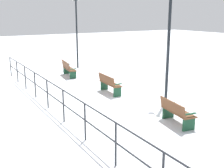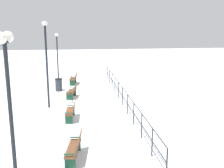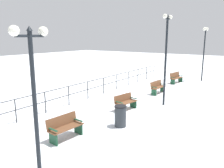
# 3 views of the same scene
# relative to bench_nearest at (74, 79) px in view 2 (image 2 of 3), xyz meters

# --- Properties ---
(ground_plane) EXTENTS (80.00, 80.00, 0.00)m
(ground_plane) POSITION_rel_bench_nearest_xyz_m (-0.01, 6.58, -0.47)
(ground_plane) COLOR white
(ground_plane) RESTS_ON ground
(bench_nearest) EXTENTS (0.68, 1.48, 0.91)m
(bench_nearest) POSITION_rel_bench_nearest_xyz_m (0.00, 0.00, 0.00)
(bench_nearest) COLOR brown
(bench_nearest) RESTS_ON ground
(bench_second) EXTENTS (0.78, 1.46, 0.84)m
(bench_second) POSITION_rel_bench_nearest_xyz_m (0.07, 4.39, -0.03)
(bench_second) COLOR brown
(bench_second) RESTS_ON ground
(bench_third) EXTENTS (0.57, 1.56, 0.89)m
(bench_third) POSITION_rel_bench_nearest_xyz_m (0.05, 8.78, 0.01)
(bench_third) COLOR brown
(bench_third) RESTS_ON ground
(bench_fourth) EXTENTS (0.69, 1.68, 0.92)m
(bench_fourth) POSITION_rel_bench_nearest_xyz_m (-0.17, 13.17, 0.02)
(bench_fourth) COLOR brown
(bench_fourth) RESTS_ON ground
(lamppost_near) EXTENTS (0.25, 1.06, 4.19)m
(lamppost_near) POSITION_rel_bench_nearest_xyz_m (1.45, -2.32, 2.44)
(lamppost_near) COLOR black
(lamppost_near) RESTS_ON ground
(lamppost_middle) EXTENTS (0.25, 1.01, 5.14)m
(lamppost_middle) POSITION_rel_bench_nearest_xyz_m (1.45, 6.44, 2.90)
(lamppost_middle) COLOR black
(lamppost_middle) RESTS_ON ground
(lamppost_far) EXTENTS (0.31, 1.02, 4.76)m
(lamppost_far) POSITION_rel_bench_nearest_xyz_m (1.45, 15.39, 3.09)
(lamppost_far) COLOR black
(lamppost_far) RESTS_ON ground
(waterfront_railing) EXTENTS (0.05, 16.89, 1.15)m
(waterfront_railing) POSITION_rel_bench_nearest_xyz_m (-3.06, 6.58, 0.29)
(waterfront_railing) COLOR #26282D
(waterfront_railing) RESTS_ON ground
(trash_bin) EXTENTS (0.54, 0.54, 0.96)m
(trash_bin) POSITION_rel_bench_nearest_xyz_m (1.12, 2.26, 0.01)
(trash_bin) COLOR #2D3338
(trash_bin) RESTS_ON ground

